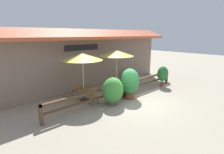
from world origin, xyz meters
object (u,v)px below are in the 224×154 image
Objects in this scene: patio_umbrella_near at (83,57)px; dining_table_near at (84,91)px; chair_near_streetside at (92,96)px; chair_middle_wallside at (110,82)px; potted_plant_broad_leaf at (130,82)px; chair_middle_streetside at (123,86)px; dining_table_middle at (117,82)px; potted_plant_entrance_palm at (113,91)px; chair_near_wallside at (77,90)px; potted_plant_small_flowering at (163,74)px; potted_plant_tall_tropical at (127,76)px; patio_umbrella_middle at (117,53)px.

dining_table_near is at bearing 45.00° from patio_umbrella_near.
chair_near_streetside is 3.20m from chair_middle_wallside.
patio_umbrella_near is 3.19m from potted_plant_broad_leaf.
chair_middle_wallside is (0.09, 1.47, 0.00)m from chair_middle_streetside.
chair_near_streetside reaches higher than dining_table_middle.
patio_umbrella_near is at bearing 1.98° from chair_middle_wallside.
potted_plant_entrance_palm is at bearing 36.76° from chair_middle_wallside.
chair_middle_streetside is (2.73, -1.42, 0.00)m from chair_near_wallside.
potted_plant_small_flowering is at bearing 127.09° from chair_middle_wallside.
dining_table_near is (0.00, 0.00, -2.04)m from patio_umbrella_near.
potted_plant_entrance_palm is (0.76, -0.90, 0.35)m from chair_near_streetside.
chair_middle_streetside is 0.54× the size of potted_plant_entrance_palm.
chair_middle_streetside is at bearing 2.12° from chair_near_streetside.
potted_plant_small_flowering is (5.11, 0.01, 0.15)m from potted_plant_entrance_palm.
potted_plant_tall_tropical is at bearing 106.06° from potted_plant_small_flowering.
patio_umbrella_near is 3.54m from chair_middle_streetside.
chair_middle_streetside is 2.21m from potted_plant_entrance_palm.
chair_near_wallside is 0.83× the size of dining_table_middle.
chair_middle_wallside is at bearing 50.94° from potted_plant_entrance_palm.
potted_plant_entrance_palm is at bearing 111.61° from chair_near_wallside.
patio_umbrella_near is at bearing -178.29° from patio_umbrella_middle.
chair_middle_wallside is (2.78, 1.59, 0.00)m from chair_near_streetside.
potted_plant_small_flowering is (3.09, -2.48, 0.50)m from chair_middle_wallside.
dining_table_middle is (2.80, 0.08, 0.00)m from dining_table_near.
chair_near_streetside is at bearing -86.80° from patio_umbrella_near.
chair_middle_streetside is (-0.07, -0.73, -0.11)m from dining_table_middle.
potted_plant_entrance_palm is 1.69× the size of potted_plant_tall_tropical.
potted_plant_tall_tropical is at bearing 26.37° from dining_table_middle.
potted_plant_tall_tropical is (5.09, 1.22, -2.14)m from patio_umbrella_near.
patio_umbrella_middle is 1.82× the size of potted_plant_entrance_palm.
potted_plant_broad_leaf is (2.21, -1.67, 0.45)m from dining_table_near.
dining_table_middle is 3.59m from potted_plant_small_flowering.
dining_table_near is 1.21× the size of chair_middle_streetside.
patio_umbrella_middle is (2.80, 0.08, 0.00)m from patio_umbrella_near.
potted_plant_tall_tropical reaches higher than dining_table_middle.
dining_table_near is at bearing 164.33° from potted_plant_small_flowering.
patio_umbrella_near is 6.36m from potted_plant_small_flowering.
chair_middle_wallside reaches higher than dining_table_near.
patio_umbrella_near reaches higher than chair_near_streetside.
patio_umbrella_middle is 1.52× the size of potted_plant_broad_leaf.
patio_umbrella_near is at bearing 142.94° from potted_plant_broad_leaf.
chair_near_streetside is 2.69m from chair_middle_streetside.
chair_middle_streetside is 1.47m from chair_middle_wallside.
chair_middle_streetside is at bearing 155.95° from chair_near_wallside.
chair_middle_wallside is at bearing -170.03° from potted_plant_tall_tropical.
potted_plant_tall_tropical reaches higher than chair_middle_wallside.
potted_plant_tall_tropical is at bearing 26.37° from patio_umbrella_middle.
chair_near_wallside is at bearing 132.09° from potted_plant_broad_leaf.
patio_umbrella_near is 2.82× the size of dining_table_near.
chair_near_streetside is at bearing -178.77° from chair_middle_streetside.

